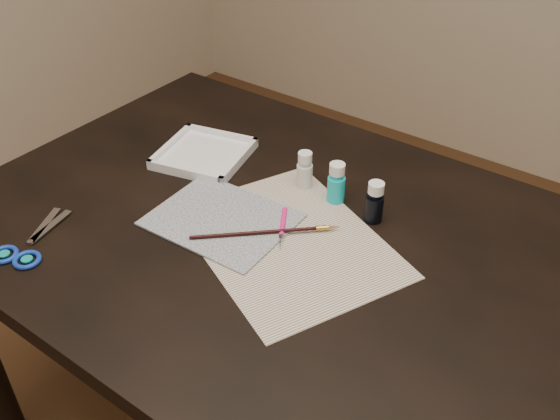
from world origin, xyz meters
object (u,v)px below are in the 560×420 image
Objects in this scene: paper at (288,241)px; palette_tray at (204,153)px; paint_bottle_navy at (375,202)px; canvas at (222,219)px; paint_bottle_cyan at (336,183)px; scissors at (33,236)px; paint_bottle_white at (305,170)px.

paper is 0.36m from palette_tray.
palette_tray is (-0.43, -0.02, -0.03)m from paint_bottle_navy.
paper is at bearing -21.93° from palette_tray.
paper is 0.15m from canvas.
paper is 0.19m from paint_bottle_navy.
canvas is at bearing -40.17° from palette_tray.
paint_bottle_navy is at bearing 2.86° from palette_tray.
paint_bottle_cyan reaches higher than scissors.
canvas is 0.36m from scissors.
canvas is 0.25m from paint_bottle_cyan.
paint_bottle_navy is at bearing -7.13° from paint_bottle_cyan.
palette_tray is at bearing -174.28° from paint_bottle_cyan.
paper is at bearing -80.73° from scissors.
paint_bottle_cyan reaches higher than paint_bottle_navy.
paint_bottle_navy is (0.10, -0.01, -0.00)m from paint_bottle_cyan.
paint_bottle_cyan is 0.34m from palette_tray.
paint_bottle_navy is (0.10, 0.16, 0.04)m from paper.
scissors reaches higher than paper.
paint_bottle_cyan is (0.00, 0.17, 0.04)m from paper.
paint_bottle_white is 0.44× the size of palette_tray.
paint_bottle_white is (0.06, 0.20, 0.04)m from canvas.
paint_bottle_navy reaches higher than paper.
paint_bottle_navy is 0.43m from palette_tray.
paint_bottle_navy is at bearing 58.02° from paper.
palette_tray reaches higher than scissors.
paint_bottle_navy reaches higher than paint_bottle_white.
paper is 4.80× the size of paint_bottle_navy.
paper is at bearing -121.98° from paint_bottle_navy.
scissors is (-0.26, -0.26, 0.00)m from canvas.
palette_tray is (-0.19, 0.16, 0.01)m from canvas.
canvas is 1.43× the size of palette_tray.
paint_bottle_white is (-0.08, 0.17, 0.04)m from paper.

